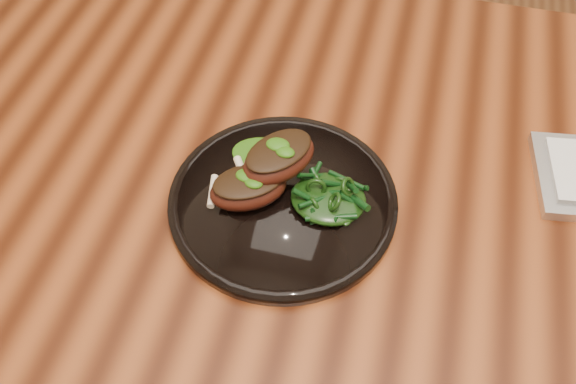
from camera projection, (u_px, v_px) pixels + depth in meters
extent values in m
cube|color=#321206|center=(461.00, 203.00, 0.79)|extent=(1.60, 0.80, 0.04)
cylinder|color=#3A190D|center=(95.00, 122.00, 1.40)|extent=(0.06, 0.06, 0.71)
cylinder|color=black|center=(283.00, 202.00, 0.76)|extent=(0.27, 0.27, 0.02)
torus|color=black|center=(283.00, 201.00, 0.76)|extent=(0.27, 0.27, 0.01)
cylinder|color=black|center=(283.00, 200.00, 0.75)|extent=(0.18, 0.18, 0.00)
ellipsoid|color=#3B140B|center=(248.00, 189.00, 0.74)|extent=(0.11, 0.10, 0.03)
ellipsoid|color=black|center=(248.00, 181.00, 0.73)|extent=(0.10, 0.09, 0.01)
cylinder|color=beige|center=(213.00, 191.00, 0.74)|extent=(0.02, 0.04, 0.01)
ellipsoid|color=#184607|center=(248.00, 178.00, 0.72)|extent=(0.03, 0.02, 0.01)
ellipsoid|color=#3B140B|center=(279.00, 159.00, 0.74)|extent=(0.11, 0.11, 0.04)
ellipsoid|color=black|center=(279.00, 150.00, 0.73)|extent=(0.09, 0.10, 0.01)
cylinder|color=beige|center=(243.00, 173.00, 0.74)|extent=(0.03, 0.04, 0.01)
ellipsoid|color=#184607|center=(279.00, 147.00, 0.73)|extent=(0.03, 0.02, 0.01)
ellipsoid|color=#184607|center=(268.00, 155.00, 0.79)|extent=(0.09, 0.06, 0.01)
ellipsoid|color=black|center=(328.00, 199.00, 0.74)|extent=(0.09, 0.08, 0.02)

